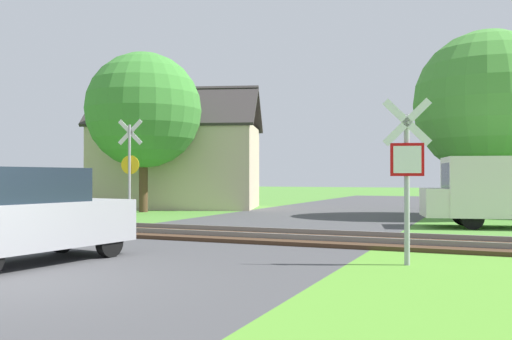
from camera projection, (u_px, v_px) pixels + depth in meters
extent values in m
plane|color=#4C8433|center=(1.00, 287.00, 8.32)|extent=(160.00, 160.00, 0.00)
cube|color=#424244|center=(91.00, 267.00, 10.17)|extent=(8.33, 80.00, 0.01)
cube|color=#422D1E|center=(224.00, 235.00, 15.25)|extent=(60.00, 2.60, 0.10)
cube|color=slate|center=(236.00, 229.00, 15.91)|extent=(60.00, 0.08, 0.12)
cube|color=slate|center=(212.00, 233.00, 14.59)|extent=(60.00, 0.08, 0.12)
cylinder|color=#9E9EA5|center=(407.00, 190.00, 10.37)|extent=(0.10, 0.10, 2.75)
cube|color=red|center=(407.00, 160.00, 10.31)|extent=(0.59, 0.17, 0.60)
cube|color=white|center=(407.00, 159.00, 10.29)|extent=(0.48, 0.13, 0.49)
cube|color=white|center=(407.00, 122.00, 10.32)|extent=(0.86, 0.24, 0.88)
cube|color=white|center=(407.00, 122.00, 10.32)|extent=(0.86, 0.24, 0.88)
cylinder|color=#9E9EA5|center=(129.00, 174.00, 19.26)|extent=(0.09, 0.09, 3.37)
cube|color=white|center=(130.00, 132.00, 19.33)|extent=(0.86, 0.21, 0.88)
cube|color=white|center=(130.00, 132.00, 19.33)|extent=(0.86, 0.21, 0.88)
cylinder|color=yellow|center=(130.00, 165.00, 19.32)|extent=(0.63, 0.16, 0.64)
cube|color=#C6B293|center=(177.00, 167.00, 29.50)|extent=(9.12, 6.98, 4.18)
cube|color=#332D2D|center=(172.00, 106.00, 28.33)|extent=(8.90, 5.10, 2.26)
cube|color=#332D2D|center=(183.00, 111.00, 30.74)|extent=(8.90, 5.10, 2.26)
cube|color=brown|center=(220.00, 107.00, 29.31)|extent=(0.62, 0.62, 1.10)
cylinder|color=#513823|center=(143.00, 183.00, 25.97)|extent=(0.40, 0.40, 2.67)
sphere|color=#3D8433|center=(144.00, 110.00, 26.01)|extent=(5.27, 5.27, 5.27)
cylinder|color=#513823|center=(488.00, 188.00, 22.73)|extent=(0.46, 0.46, 2.36)
sphere|color=#478E38|center=(488.00, 103.00, 22.77)|extent=(5.84, 5.84, 5.84)
cube|color=silver|center=(434.00, 202.00, 18.30)|extent=(1.09, 1.92, 0.90)
cube|color=#19232D|center=(446.00, 176.00, 18.24)|extent=(0.41, 1.58, 0.85)
cube|color=navy|center=(506.00, 196.00, 18.84)|extent=(3.68, 0.87, 0.16)
cylinder|color=black|center=(462.00, 215.00, 18.89)|extent=(0.70, 0.33, 0.68)
cylinder|color=black|center=(472.00, 218.00, 17.35)|extent=(0.70, 0.33, 0.68)
cube|color=#99999E|center=(29.00, 225.00, 10.58)|extent=(2.17, 4.19, 0.84)
cube|color=#19232D|center=(20.00, 185.00, 10.42)|extent=(1.68, 2.37, 0.64)
cylinder|color=black|center=(110.00, 242.00, 11.39)|extent=(0.26, 0.62, 0.60)
cylinder|color=black|center=(62.00, 238.00, 12.10)|extent=(0.26, 0.62, 0.60)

